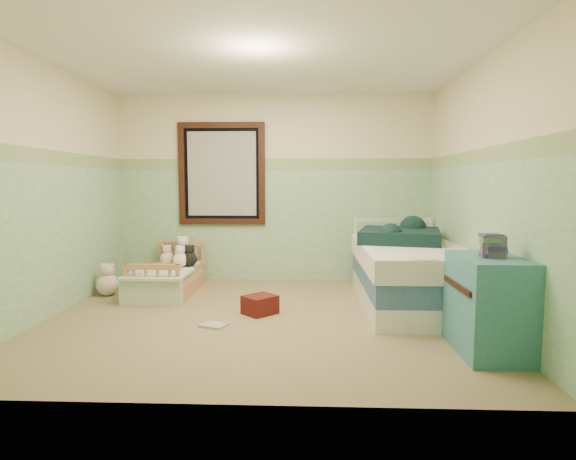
{
  "coord_description": "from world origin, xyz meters",
  "views": [
    {
      "loc": [
        0.44,
        -4.43,
        1.31
      ],
      "look_at": [
        0.25,
        0.35,
        0.84
      ],
      "focal_mm": 28.88,
      "sensor_mm": 36.0,
      "label": 1
    }
  ],
  "objects_px": {
    "toddler_bed_frame": "(169,285)",
    "dresser": "(488,305)",
    "plush_floor_tan": "(136,292)",
    "red_pillow": "(260,305)",
    "floor_book": "(214,325)",
    "twin_bed_frame": "(409,295)",
    "plush_floor_cream": "(108,285)"
  },
  "relations": [
    {
      "from": "toddler_bed_frame",
      "to": "dresser",
      "type": "relative_size",
      "value": 1.67
    },
    {
      "from": "toddler_bed_frame",
      "to": "dresser",
      "type": "height_order",
      "value": "dresser"
    },
    {
      "from": "dresser",
      "to": "plush_floor_tan",
      "type": "bearing_deg",
      "value": 156.92
    },
    {
      "from": "toddler_bed_frame",
      "to": "red_pillow",
      "type": "xyz_separation_m",
      "value": [
        1.21,
        -0.9,
        0.01
      ]
    },
    {
      "from": "red_pillow",
      "to": "toddler_bed_frame",
      "type": "bearing_deg",
      "value": 143.28
    },
    {
      "from": "toddler_bed_frame",
      "to": "floor_book",
      "type": "relative_size",
      "value": 5.49
    },
    {
      "from": "floor_book",
      "to": "twin_bed_frame",
      "type": "bearing_deg",
      "value": 43.3
    },
    {
      "from": "toddler_bed_frame",
      "to": "twin_bed_frame",
      "type": "distance_m",
      "value": 2.83
    },
    {
      "from": "toddler_bed_frame",
      "to": "plush_floor_tan",
      "type": "xyz_separation_m",
      "value": [
        -0.22,
        -0.49,
        0.04
      ]
    },
    {
      "from": "dresser",
      "to": "twin_bed_frame",
      "type": "bearing_deg",
      "value": 102.24
    },
    {
      "from": "toddler_bed_frame",
      "to": "twin_bed_frame",
      "type": "height_order",
      "value": "twin_bed_frame"
    },
    {
      "from": "plush_floor_tan",
      "to": "twin_bed_frame",
      "type": "bearing_deg",
      "value": -0.24
    },
    {
      "from": "dresser",
      "to": "plush_floor_cream",
      "type": "bearing_deg",
      "value": 155.68
    },
    {
      "from": "toddler_bed_frame",
      "to": "plush_floor_cream",
      "type": "distance_m",
      "value": 0.7
    },
    {
      "from": "plush_floor_cream",
      "to": "dresser",
      "type": "xyz_separation_m",
      "value": [
        3.76,
        -1.7,
        0.25
      ]
    },
    {
      "from": "toddler_bed_frame",
      "to": "floor_book",
      "type": "xyz_separation_m",
      "value": [
        0.82,
        -1.33,
        -0.07
      ]
    },
    {
      "from": "twin_bed_frame",
      "to": "red_pillow",
      "type": "distance_m",
      "value": 1.63
    },
    {
      "from": "plush_floor_cream",
      "to": "red_pillow",
      "type": "distance_m",
      "value": 2.0
    },
    {
      "from": "plush_floor_cream",
      "to": "dresser",
      "type": "distance_m",
      "value": 4.13
    },
    {
      "from": "toddler_bed_frame",
      "to": "red_pillow",
      "type": "distance_m",
      "value": 1.51
    },
    {
      "from": "red_pillow",
      "to": "floor_book",
      "type": "xyz_separation_m",
      "value": [
        -0.39,
        -0.43,
        -0.08
      ]
    },
    {
      "from": "floor_book",
      "to": "dresser",
      "type": "bearing_deg",
      "value": 6.4
    },
    {
      "from": "plush_floor_cream",
      "to": "twin_bed_frame",
      "type": "distance_m",
      "value": 3.47
    },
    {
      "from": "plush_floor_tan",
      "to": "floor_book",
      "type": "distance_m",
      "value": 1.34
    },
    {
      "from": "twin_bed_frame",
      "to": "red_pillow",
      "type": "bearing_deg",
      "value": -165.96
    },
    {
      "from": "toddler_bed_frame",
      "to": "plush_floor_cream",
      "type": "relative_size",
      "value": 4.84
    },
    {
      "from": "plush_floor_cream",
      "to": "twin_bed_frame",
      "type": "xyz_separation_m",
      "value": [
        3.45,
        -0.3,
        -0.02
      ]
    },
    {
      "from": "plush_floor_cream",
      "to": "floor_book",
      "type": "bearing_deg",
      "value": -37.15
    },
    {
      "from": "plush_floor_tan",
      "to": "dresser",
      "type": "xyz_separation_m",
      "value": [
        3.31,
        -1.41,
        0.26
      ]
    },
    {
      "from": "toddler_bed_frame",
      "to": "red_pillow",
      "type": "relative_size",
      "value": 4.21
    },
    {
      "from": "twin_bed_frame",
      "to": "dresser",
      "type": "bearing_deg",
      "value": -77.76
    },
    {
      "from": "toddler_bed_frame",
      "to": "plush_floor_cream",
      "type": "bearing_deg",
      "value": -162.95
    }
  ]
}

